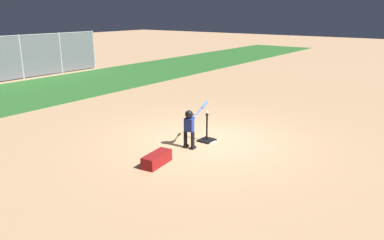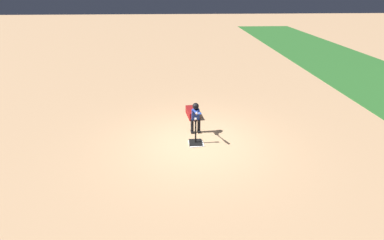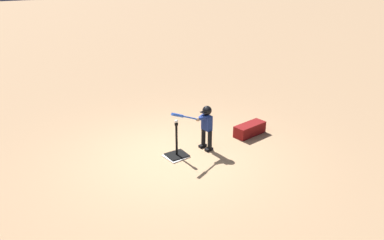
{
  "view_description": "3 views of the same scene",
  "coord_description": "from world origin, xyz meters",
  "px_view_note": "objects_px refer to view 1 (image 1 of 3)",
  "views": [
    {
      "loc": [
        -8.09,
        -5.44,
        3.44
      ],
      "look_at": [
        -0.56,
        0.1,
        0.7
      ],
      "focal_mm": 35.0,
      "sensor_mm": 36.0,
      "label": 1
    },
    {
      "loc": [
        7.94,
        -0.57,
        4.38
      ],
      "look_at": [
        -0.42,
        -0.1,
        0.6
      ],
      "focal_mm": 28.0,
      "sensor_mm": 36.0,
      "label": 2
    },
    {
      "loc": [
        3.6,
        6.18,
        3.79
      ],
      "look_at": [
        -0.42,
        -0.0,
        0.76
      ],
      "focal_mm": 35.0,
      "sensor_mm": 36.0,
      "label": 3
    }
  ],
  "objects_px": {
    "batting_tee": "(207,137)",
    "equipment_bag": "(157,159)",
    "bleachers_right_center": "(2,69)",
    "batter_child": "(190,124)",
    "baseball": "(207,112)"
  },
  "relations": [
    {
      "from": "batting_tee",
      "to": "equipment_bag",
      "type": "relative_size",
      "value": 0.92
    },
    {
      "from": "batting_tee",
      "to": "bleachers_right_center",
      "type": "bearing_deg",
      "value": 82.4
    },
    {
      "from": "bleachers_right_center",
      "to": "batter_child",
      "type": "bearing_deg",
      "value": -100.34
    },
    {
      "from": "equipment_bag",
      "to": "batting_tee",
      "type": "bearing_deg",
      "value": -7.99
    },
    {
      "from": "baseball",
      "to": "equipment_bag",
      "type": "xyz_separation_m",
      "value": [
        -2.06,
        0.0,
        -0.67
      ]
    },
    {
      "from": "equipment_bag",
      "to": "bleachers_right_center",
      "type": "bearing_deg",
      "value": 66.65
    },
    {
      "from": "bleachers_right_center",
      "to": "batting_tee",
      "type": "bearing_deg",
      "value": -97.6
    },
    {
      "from": "batting_tee",
      "to": "batter_child",
      "type": "height_order",
      "value": "batter_child"
    },
    {
      "from": "batting_tee",
      "to": "bleachers_right_center",
      "type": "distance_m",
      "value": 14.61
    },
    {
      "from": "batting_tee",
      "to": "equipment_bag",
      "type": "xyz_separation_m",
      "value": [
        -2.06,
        0.0,
        0.03
      ]
    },
    {
      "from": "batter_child",
      "to": "bleachers_right_center",
      "type": "bearing_deg",
      "value": 79.66
    },
    {
      "from": "baseball",
      "to": "bleachers_right_center",
      "type": "xyz_separation_m",
      "value": [
        1.93,
        14.48,
        -0.37
      ]
    },
    {
      "from": "batter_child",
      "to": "equipment_bag",
      "type": "height_order",
      "value": "batter_child"
    },
    {
      "from": "batter_child",
      "to": "baseball",
      "type": "height_order",
      "value": "batter_child"
    },
    {
      "from": "batter_child",
      "to": "baseball",
      "type": "xyz_separation_m",
      "value": [
        0.7,
        -0.05,
        0.17
      ]
    }
  ]
}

